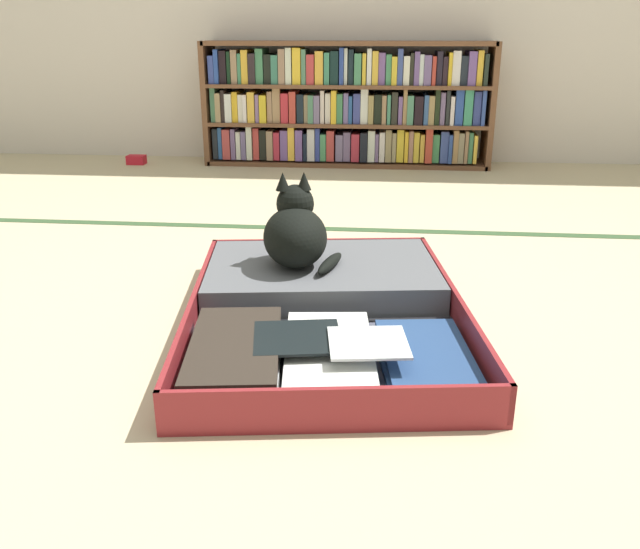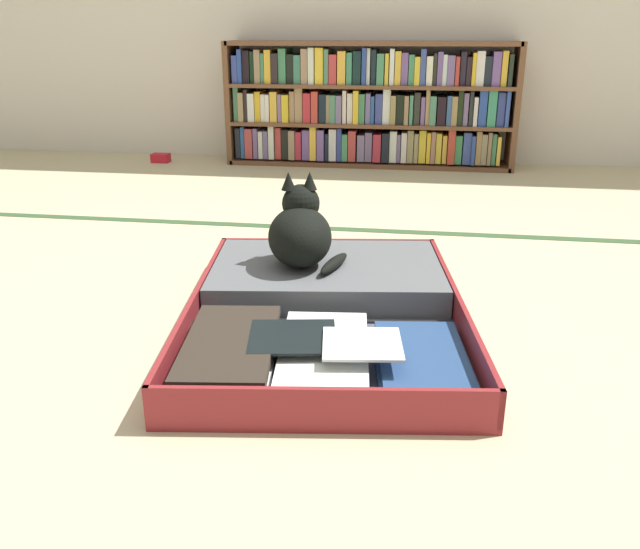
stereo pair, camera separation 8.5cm
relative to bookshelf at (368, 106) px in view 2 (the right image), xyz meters
The scene contains 6 objects.
ground_plane 2.27m from the bookshelf, 90.71° to the right, with size 10.00×10.00×0.00m, color #C6B58D.
tatami_border 1.36m from the bookshelf, 91.21° to the right, with size 4.80×0.05×0.00m.
bookshelf is the anchor object (origin of this frame).
open_suitcase 2.17m from the bookshelf, 88.37° to the right, with size 0.80×1.02×0.10m.
black_cat 2.00m from the bookshelf, 90.66° to the right, with size 0.25×0.26×0.26m.
small_red_pouch 1.24m from the bookshelf, behind, with size 0.10×0.07×0.05m.
Camera 2 is at (0.32, -1.47, 0.72)m, focal length 36.54 mm.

